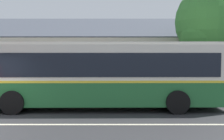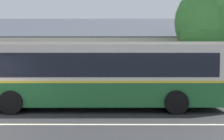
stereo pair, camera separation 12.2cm
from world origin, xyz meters
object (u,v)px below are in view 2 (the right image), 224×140
bench_down_street (44,88)px  street_tree_primary (212,24)px  transit_bus (91,73)px  bus_stop_sign (215,70)px

bench_down_street → street_tree_primary: street_tree_primary is taller
transit_bus → bench_down_street: bearing=136.1°
bench_down_street → street_tree_primary: (9.76, 1.33, 3.70)m
bench_down_street → street_tree_primary: 10.52m
transit_bus → street_tree_primary: 8.44m
transit_bus → bench_down_street: transit_bus is taller
bus_stop_sign → street_tree_primary: bearing=76.5°
bench_down_street → bus_stop_sign: size_ratio=0.63×
bench_down_street → transit_bus: bearing=-43.9°
street_tree_primary → bus_stop_sign: size_ratio=2.80×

